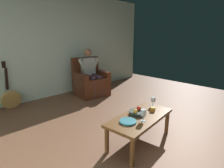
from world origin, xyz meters
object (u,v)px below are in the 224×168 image
(coffee_table, at_px, (140,120))
(guitar, at_px, (11,98))
(armchair, at_px, (90,82))
(candle_jar, at_px, (153,109))
(person_seated, at_px, (91,71))
(fruit_bowl, at_px, (137,112))
(wine_glass_far, at_px, (143,113))
(wine_glass_near, at_px, (153,100))
(decorative_dish, at_px, (128,121))

(coffee_table, height_order, guitar, guitar)
(armchair, relative_size, candle_jar, 13.31)
(coffee_table, xyz_separation_m, candle_jar, (-0.28, 0.02, 0.09))
(person_seated, distance_m, guitar, 1.94)
(armchair, height_order, fruit_bowl, armchair)
(coffee_table, relative_size, candle_jar, 15.70)
(guitar, relative_size, wine_glass_far, 6.12)
(armchair, distance_m, wine_glass_near, 2.29)
(person_seated, xyz_separation_m, wine_glass_near, (0.45, 2.20, -0.13))
(fruit_bowl, relative_size, decorative_dish, 1.04)
(fruit_bowl, bearing_deg, candle_jar, 160.43)
(armchair, bearing_deg, decorative_dish, 71.96)
(wine_glass_near, xyz_separation_m, candle_jar, (0.18, 0.12, -0.07))
(armchair, distance_m, decorative_dish, 2.61)
(person_seated, distance_m, wine_glass_far, 2.61)
(armchair, xyz_separation_m, candle_jar, (0.63, 2.35, 0.11))
(armchair, relative_size, person_seated, 0.81)
(armchair, bearing_deg, guitar, -4.55)
(decorative_dish, bearing_deg, person_seated, -117.25)
(fruit_bowl, xyz_separation_m, decorative_dish, (0.29, 0.07, -0.02))
(coffee_table, distance_m, guitar, 2.92)
(wine_glass_near, bearing_deg, wine_glass_far, 20.53)
(decorative_dish, xyz_separation_m, candle_jar, (-0.56, 0.02, 0.02))
(fruit_bowl, height_order, decorative_dish, fruit_bowl)
(person_seated, height_order, coffee_table, person_seated)
(wine_glass_near, bearing_deg, person_seated, -101.49)
(coffee_table, distance_m, decorative_dish, 0.28)
(candle_jar, bearing_deg, person_seated, -105.09)
(coffee_table, bearing_deg, wine_glass_far, 49.65)
(person_seated, relative_size, candle_jar, 16.51)
(coffee_table, height_order, candle_jar, candle_jar)
(armchair, height_order, person_seated, person_seated)
(wine_glass_far, bearing_deg, decorative_dish, -33.54)
(wine_glass_far, bearing_deg, fruit_bowl, -122.17)
(wine_glass_far, relative_size, candle_jar, 2.26)
(armchair, distance_m, person_seated, 0.32)
(wine_glass_near, xyz_separation_m, decorative_dish, (0.73, 0.09, -0.09))
(guitar, xyz_separation_m, wine_glass_far, (-0.83, 2.88, 0.29))
(person_seated, height_order, decorative_dish, person_seated)
(person_seated, xyz_separation_m, decorative_dish, (1.18, 2.29, -0.22))
(person_seated, xyz_separation_m, coffee_table, (0.91, 2.29, -0.30))
(armchair, xyz_separation_m, fruit_bowl, (0.89, 2.25, 0.11))
(person_seated, relative_size, decorative_dish, 5.24)
(guitar, bearing_deg, person_seated, 165.40)
(coffee_table, bearing_deg, fruit_bowl, -104.64)
(armchair, relative_size, fruit_bowl, 4.05)
(decorative_dish, distance_m, candle_jar, 0.56)
(armchair, xyz_separation_m, wine_glass_far, (1.01, 2.44, 0.19))
(guitar, height_order, fruit_bowl, guitar)
(coffee_table, height_order, wine_glass_far, wine_glass_far)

